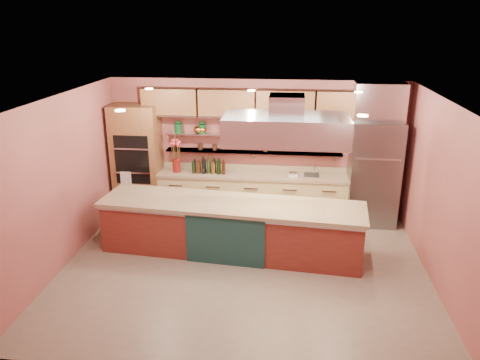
# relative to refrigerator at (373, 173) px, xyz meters

# --- Properties ---
(floor) EXTENTS (6.00, 5.00, 0.02)m
(floor) POSITION_rel_refrigerator_xyz_m (-2.35, -2.14, -1.06)
(floor) COLOR gray
(floor) RESTS_ON ground
(ceiling) EXTENTS (6.00, 5.00, 0.02)m
(ceiling) POSITION_rel_refrigerator_xyz_m (-2.35, -2.14, 1.75)
(ceiling) COLOR black
(ceiling) RESTS_ON wall_back
(wall_back) EXTENTS (6.00, 0.04, 2.80)m
(wall_back) POSITION_rel_refrigerator_xyz_m (-2.35, 0.36, 0.35)
(wall_back) COLOR #A3504D
(wall_back) RESTS_ON floor
(wall_front) EXTENTS (6.00, 0.04, 2.80)m
(wall_front) POSITION_rel_refrigerator_xyz_m (-2.35, -4.64, 0.35)
(wall_front) COLOR #A3504D
(wall_front) RESTS_ON floor
(wall_left) EXTENTS (0.04, 5.00, 2.80)m
(wall_left) POSITION_rel_refrigerator_xyz_m (-5.35, -2.14, 0.35)
(wall_left) COLOR #A3504D
(wall_left) RESTS_ON floor
(wall_right) EXTENTS (0.04, 5.00, 2.80)m
(wall_right) POSITION_rel_refrigerator_xyz_m (0.65, -2.14, 0.35)
(wall_right) COLOR #A3504D
(wall_right) RESTS_ON floor
(oven_stack) EXTENTS (0.95, 0.64, 2.30)m
(oven_stack) POSITION_rel_refrigerator_xyz_m (-4.80, 0.04, 0.10)
(oven_stack) COLOR brown
(oven_stack) RESTS_ON floor
(refrigerator) EXTENTS (0.95, 0.72, 2.10)m
(refrigerator) POSITION_rel_refrigerator_xyz_m (0.00, 0.00, 0.00)
(refrigerator) COLOR slate
(refrigerator) RESTS_ON floor
(back_counter) EXTENTS (3.84, 0.64, 0.93)m
(back_counter) POSITION_rel_refrigerator_xyz_m (-2.40, 0.06, -0.58)
(back_counter) COLOR tan
(back_counter) RESTS_ON floor
(wall_shelf_lower) EXTENTS (3.60, 0.26, 0.03)m
(wall_shelf_lower) POSITION_rel_refrigerator_xyz_m (-2.40, 0.23, 0.30)
(wall_shelf_lower) COLOR #BBBCC3
(wall_shelf_lower) RESTS_ON wall_back
(wall_shelf_upper) EXTENTS (3.60, 0.26, 0.03)m
(wall_shelf_upper) POSITION_rel_refrigerator_xyz_m (-2.40, 0.23, 0.65)
(wall_shelf_upper) COLOR #BBBCC3
(wall_shelf_upper) RESTS_ON wall_back
(upper_cabinets) EXTENTS (4.60, 0.36, 0.55)m
(upper_cabinets) POSITION_rel_refrigerator_xyz_m (-2.35, 0.18, 1.30)
(upper_cabinets) COLOR brown
(upper_cabinets) RESTS_ON wall_back
(range_hood) EXTENTS (2.00, 1.00, 0.45)m
(range_hood) POSITION_rel_refrigerator_xyz_m (-1.73, -1.56, 1.20)
(range_hood) COLOR #BBBCC3
(range_hood) RESTS_ON ceiling
(ceiling_downlights) EXTENTS (4.00, 2.80, 0.02)m
(ceiling_downlights) POSITION_rel_refrigerator_xyz_m (-2.35, -1.94, 1.72)
(ceiling_downlights) COLOR #FFE5A5
(ceiling_downlights) RESTS_ON ceiling
(island) EXTENTS (4.55, 1.38, 0.94)m
(island) POSITION_rel_refrigerator_xyz_m (-2.63, -1.56, -0.58)
(island) COLOR maroon
(island) RESTS_ON floor
(flower_vase) EXTENTS (0.21, 0.21, 0.28)m
(flower_vase) POSITION_rel_refrigerator_xyz_m (-3.97, 0.01, 0.02)
(flower_vase) COLOR maroon
(flower_vase) RESTS_ON back_counter
(oil_bottle_cluster) EXTENTS (0.76, 0.31, 0.24)m
(oil_bottle_cluster) POSITION_rel_refrigerator_xyz_m (-3.29, 0.01, -0.00)
(oil_bottle_cluster) COLOR black
(oil_bottle_cluster) RESTS_ON back_counter
(kitchen_scale) EXTENTS (0.18, 0.14, 0.10)m
(kitchen_scale) POSITION_rel_refrigerator_xyz_m (-1.57, 0.01, -0.07)
(kitchen_scale) COLOR silver
(kitchen_scale) RESTS_ON back_counter
(bar_faucet) EXTENTS (0.03, 0.03, 0.23)m
(bar_faucet) POSITION_rel_refrigerator_xyz_m (-1.15, 0.11, -0.00)
(bar_faucet) COLOR white
(bar_faucet) RESTS_ON back_counter
(copper_kettle) EXTENTS (0.24, 0.24, 0.15)m
(copper_kettle) POSITION_rel_refrigerator_xyz_m (-3.54, 0.23, 0.74)
(copper_kettle) COLOR #C67B2D
(copper_kettle) RESTS_ON wall_shelf_upper
(green_canister) EXTENTS (0.20, 0.20, 0.20)m
(green_canister) POSITION_rel_refrigerator_xyz_m (-2.98, 0.23, 0.76)
(green_canister) COLOR #0D411D
(green_canister) RESTS_ON wall_shelf_upper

